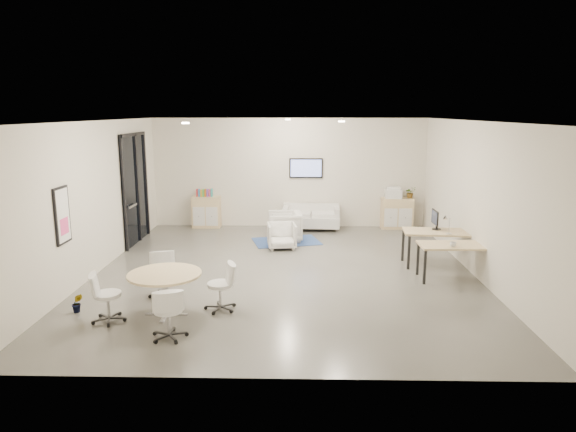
# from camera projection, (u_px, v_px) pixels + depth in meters

# --- Properties ---
(room_shell) EXTENTS (9.60, 10.60, 4.80)m
(room_shell) POSITION_uv_depth(u_px,v_px,m) (284.00, 199.00, 10.72)
(room_shell) COLOR #514F49
(room_shell) RESTS_ON ground
(glass_door) EXTENTS (0.09, 1.90, 2.85)m
(glass_door) POSITION_uv_depth(u_px,v_px,m) (135.00, 185.00, 13.29)
(glass_door) COLOR black
(glass_door) RESTS_ON room_shell
(artwork) EXTENTS (0.05, 0.54, 1.04)m
(artwork) POSITION_uv_depth(u_px,v_px,m) (62.00, 216.00, 9.26)
(artwork) COLOR black
(artwork) RESTS_ON room_shell
(wall_tv) EXTENTS (0.98, 0.06, 0.58)m
(wall_tv) POSITION_uv_depth(u_px,v_px,m) (306.00, 168.00, 15.05)
(wall_tv) COLOR black
(wall_tv) RESTS_ON room_shell
(ceiling_spots) EXTENTS (3.14, 4.14, 0.03)m
(ceiling_spots) POSITION_uv_depth(u_px,v_px,m) (276.00, 121.00, 11.23)
(ceiling_spots) COLOR #FFEAC6
(ceiling_spots) RESTS_ON room_shell
(sideboard_left) EXTENTS (0.82, 0.43, 0.92)m
(sideboard_left) POSITION_uv_depth(u_px,v_px,m) (206.00, 212.00, 15.18)
(sideboard_left) COLOR tan
(sideboard_left) RESTS_ON room_shell
(sideboard_right) EXTENTS (0.91, 0.44, 0.91)m
(sideboard_right) POSITION_uv_depth(u_px,v_px,m) (397.00, 213.00, 15.05)
(sideboard_right) COLOR tan
(sideboard_right) RESTS_ON room_shell
(books) EXTENTS (0.48, 0.14, 0.22)m
(books) POSITION_uv_depth(u_px,v_px,m) (204.00, 193.00, 15.07)
(books) COLOR red
(books) RESTS_ON sideboard_left
(printer) EXTENTS (0.49, 0.41, 0.33)m
(printer) POSITION_uv_depth(u_px,v_px,m) (393.00, 193.00, 14.93)
(printer) COLOR white
(printer) RESTS_ON sideboard_right
(loveseat) EXTENTS (1.66, 0.89, 0.61)m
(loveseat) POSITION_uv_depth(u_px,v_px,m) (311.00, 218.00, 14.97)
(loveseat) COLOR beige
(loveseat) RESTS_ON room_shell
(blue_rug) EXTENTS (1.93, 1.52, 0.01)m
(blue_rug) POSITION_uv_depth(u_px,v_px,m) (286.00, 241.00, 13.60)
(blue_rug) COLOR navy
(blue_rug) RESTS_ON room_shell
(armchair_left) EXTENTS (0.87, 0.91, 0.86)m
(armchair_left) POSITION_uv_depth(u_px,v_px,m) (285.00, 225.00, 13.61)
(armchair_left) COLOR beige
(armchair_left) RESTS_ON room_shell
(armchair_right) EXTENTS (0.77, 0.73, 0.71)m
(armchair_right) POSITION_uv_depth(u_px,v_px,m) (282.00, 235.00, 12.86)
(armchair_right) COLOR beige
(armchair_right) RESTS_ON room_shell
(desk_rear) EXTENTS (1.56, 0.87, 0.78)m
(desk_rear) POSITION_uv_depth(u_px,v_px,m) (438.00, 235.00, 11.39)
(desk_rear) COLOR tan
(desk_rear) RESTS_ON room_shell
(desk_front) EXTENTS (1.44, 0.74, 0.74)m
(desk_front) POSITION_uv_depth(u_px,v_px,m) (455.00, 248.00, 10.41)
(desk_front) COLOR tan
(desk_front) RESTS_ON room_shell
(monitor) EXTENTS (0.20, 0.50, 0.44)m
(monitor) POSITION_uv_depth(u_px,v_px,m) (435.00, 219.00, 11.48)
(monitor) COLOR black
(monitor) RESTS_ON desk_rear
(round_table) EXTENTS (1.23, 1.23, 0.75)m
(round_table) POSITION_uv_depth(u_px,v_px,m) (165.00, 278.00, 8.57)
(round_table) COLOR tan
(round_table) RESTS_ON room_shell
(meeting_chairs) EXTENTS (2.49, 2.49, 0.82)m
(meeting_chairs) POSITION_uv_depth(u_px,v_px,m) (166.00, 292.00, 8.62)
(meeting_chairs) COLOR white
(meeting_chairs) RESTS_ON room_shell
(plant_cabinet) EXTENTS (0.35, 0.38, 0.26)m
(plant_cabinet) POSITION_uv_depth(u_px,v_px,m) (410.00, 194.00, 14.93)
(plant_cabinet) COLOR #3F7F3F
(plant_cabinet) RESTS_ON sideboard_right
(plant_floor) EXTENTS (0.29, 0.38, 0.15)m
(plant_floor) POSITION_uv_depth(u_px,v_px,m) (78.00, 308.00, 8.81)
(plant_floor) COLOR #3F7F3F
(plant_floor) RESTS_ON room_shell
(cup) EXTENTS (0.15, 0.13, 0.13)m
(cup) POSITION_uv_depth(u_px,v_px,m) (453.00, 244.00, 10.20)
(cup) COLOR white
(cup) RESTS_ON desk_front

